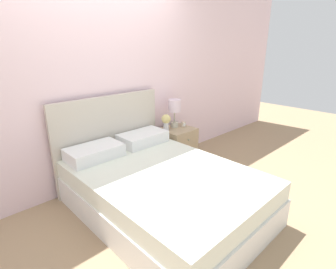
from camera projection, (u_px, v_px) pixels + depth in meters
ground_plane at (112, 178)px, 3.49m from camera, size 12.00×12.00×0.00m
wall_back at (102, 79)px, 3.12m from camera, size 8.00×0.06×2.60m
bed at (158, 186)px, 2.77m from camera, size 1.46×2.02×1.11m
nightstand at (177, 145)px, 3.90m from camera, size 0.46×0.45×0.53m
table_lamp at (175, 108)px, 3.80m from camera, size 0.18×0.18×0.41m
flower_vase at (166, 121)px, 3.70m from camera, size 0.13×0.13×0.23m
alarm_clock at (183, 124)px, 3.89m from camera, size 0.06×0.05×0.08m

